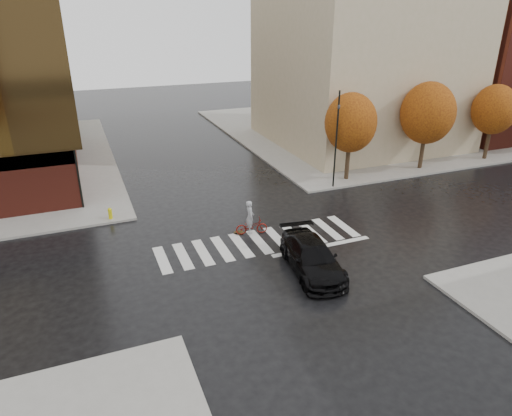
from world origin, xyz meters
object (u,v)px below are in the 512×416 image
at_px(sedan, 312,257).
at_px(fire_hydrant, 110,213).
at_px(traffic_light_nw, 74,148).
at_px(cyclist, 251,223).
at_px(traffic_light_ne, 337,134).

distance_m(sedan, fire_hydrant, 13.18).
bearing_deg(traffic_light_nw, sedan, 56.67).
height_order(cyclist, fire_hydrant, cyclist).
relative_size(sedan, traffic_light_ne, 0.77).
bearing_deg(fire_hydrant, cyclist, -33.33).
bearing_deg(sedan, fire_hydrant, 139.40).
xyz_separation_m(traffic_light_ne, fire_hydrant, (-15.70, 0.20, -3.49)).
distance_m(sedan, traffic_light_ne, 12.33).
bearing_deg(traffic_light_ne, fire_hydrant, -14.28).
bearing_deg(traffic_light_nw, fire_hydrant, 47.79).
distance_m(traffic_light_nw, traffic_light_ne, 17.40).
bearing_deg(fire_hydrant, sedan, -48.35).
height_order(traffic_light_nw, traffic_light_ne, traffic_light_nw).
height_order(cyclist, traffic_light_ne, traffic_light_ne).
distance_m(traffic_light_ne, fire_hydrant, 16.09).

